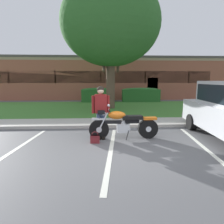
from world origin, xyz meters
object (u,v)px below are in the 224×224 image
hedge_left (98,95)px  motorcycle (126,124)px  handbag (95,138)px  hedge_center_left (141,95)px  rider_person (101,109)px  shade_tree (110,24)px  brick_building (101,78)px

hedge_left → motorcycle: bearing=-83.9°
handbag → hedge_center_left: (3.57, 10.88, 0.51)m
rider_person → handbag: rider_person is taller
shade_tree → brick_building: size_ratio=0.32×
rider_person → hedge_left: rider_person is taller
motorcycle → rider_person: 0.97m
shade_tree → hedge_center_left: shade_tree is taller
motorcycle → hedge_left: bearing=96.1°
rider_person → shade_tree: size_ratio=0.21×
shade_tree → rider_person: bearing=-95.3°
shade_tree → brick_building: bearing=93.5°
handbag → hedge_center_left: hedge_center_left is taller
hedge_center_left → handbag: bearing=-108.2°
handbag → motorcycle: bearing=22.7°
hedge_left → hedge_center_left: (3.68, 0.00, -0.00)m
handbag → brick_building: (0.17, 17.71, 1.91)m
shade_tree → hedge_center_left: size_ratio=2.53×
handbag → hedge_left: (-0.11, 10.88, 0.51)m
handbag → hedge_left: 10.90m
brick_building → shade_tree: bearing=-86.5°
shade_tree → brick_building: 11.07m
rider_person → motorcycle: bearing=-0.4°
motorcycle → hedge_center_left: hedge_center_left is taller
motorcycle → brick_building: (-0.84, 17.29, 1.58)m
motorcycle → handbag: bearing=-157.3°
motorcycle → brick_building: size_ratio=0.09×
hedge_center_left → motorcycle: bearing=-103.8°
hedge_left → hedge_center_left: size_ratio=0.84×
hedge_left → rider_person: bearing=-88.4°
rider_person → brick_building: bearing=90.0°
rider_person → hedge_center_left: size_ratio=0.54×
brick_building → hedge_center_left: bearing=-63.5°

